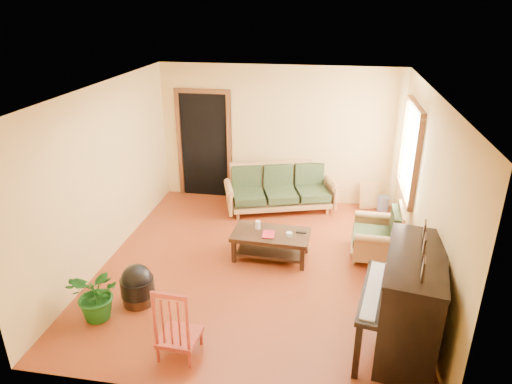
% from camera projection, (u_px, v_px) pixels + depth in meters
% --- Properties ---
extents(floor, '(5.00, 5.00, 0.00)m').
position_uv_depth(floor, '(256.00, 265.00, 6.82)').
color(floor, '#61200C').
rests_on(floor, ground).
extents(doorway, '(1.08, 0.16, 2.05)m').
position_uv_depth(doorway, '(204.00, 146.00, 8.90)').
color(doorway, black).
rests_on(doorway, floor).
extents(window, '(0.12, 1.36, 1.46)m').
position_uv_depth(window, '(410.00, 151.00, 7.08)').
color(window, white).
rests_on(window, right_wall).
extents(sofa, '(2.16, 1.40, 0.86)m').
position_uv_depth(sofa, '(281.00, 189.00, 8.44)').
color(sofa, '#9C6B39').
rests_on(sofa, floor).
extents(coffee_table, '(1.18, 0.68, 0.42)m').
position_uv_depth(coffee_table, '(271.00, 245.00, 6.95)').
color(coffee_table, black).
rests_on(coffee_table, floor).
extents(armchair, '(0.83, 0.87, 0.84)m').
position_uv_depth(armchair, '(376.00, 232.00, 6.90)').
color(armchair, '#9C6B39').
rests_on(armchair, floor).
extents(piano, '(1.05, 1.51, 1.23)m').
position_uv_depth(piano, '(410.00, 305.00, 4.94)').
color(piano, black).
rests_on(piano, floor).
extents(footstool, '(0.57, 0.57, 0.41)m').
position_uv_depth(footstool, '(138.00, 289.00, 5.91)').
color(footstool, black).
rests_on(footstool, floor).
extents(red_chair, '(0.45, 0.49, 0.92)m').
position_uv_depth(red_chair, '(178.00, 320.00, 4.95)').
color(red_chair, maroon).
rests_on(red_chair, floor).
extents(leaning_frame, '(0.41, 0.19, 0.53)m').
position_uv_depth(leaning_frame, '(370.00, 195.00, 8.56)').
color(leaning_frame, '#C28A40').
rests_on(leaning_frame, floor).
extents(ceramic_crock, '(0.25, 0.25, 0.27)m').
position_uv_depth(ceramic_crock, '(383.00, 203.00, 8.55)').
color(ceramic_crock, '#2F498F').
rests_on(ceramic_crock, floor).
extents(potted_plant, '(0.78, 0.73, 0.71)m').
position_uv_depth(potted_plant, '(97.00, 294.00, 5.55)').
color(potted_plant, '#175117').
rests_on(potted_plant, floor).
extents(book, '(0.19, 0.25, 0.02)m').
position_uv_depth(book, '(262.00, 234.00, 6.80)').
color(book, '#A31523').
rests_on(book, coffee_table).
extents(candle, '(0.09, 0.09, 0.13)m').
position_uv_depth(candle, '(258.00, 225.00, 6.97)').
color(candle, white).
rests_on(candle, coffee_table).
extents(glass_jar, '(0.11, 0.11, 0.06)m').
position_uv_depth(glass_jar, '(289.00, 234.00, 6.76)').
color(glass_jar, silver).
rests_on(glass_jar, coffee_table).
extents(remote, '(0.16, 0.05, 0.02)m').
position_uv_depth(remote, '(301.00, 232.00, 6.86)').
color(remote, black).
rests_on(remote, coffee_table).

